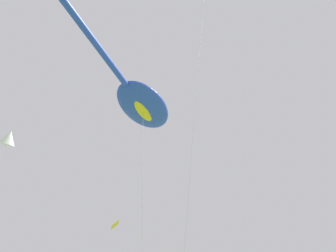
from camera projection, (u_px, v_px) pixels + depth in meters
big_show_kite at (141, 103)px, 20.51m from camera, size 11.21×7.72×15.39m
small_kite_streamer_purple at (9, 138)px, 21.52m from camera, size 2.34×3.41×14.33m
small_kite_box_yellow at (118, 232)px, 28.41m from camera, size 4.63×3.17×11.95m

